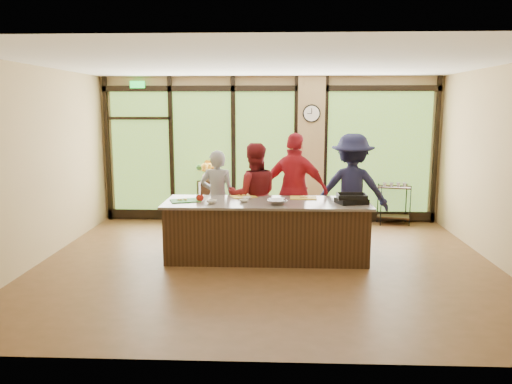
# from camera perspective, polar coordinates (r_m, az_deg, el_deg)

# --- Properties ---
(floor) EXTENTS (7.00, 7.00, 0.00)m
(floor) POSITION_cam_1_polar(r_m,az_deg,el_deg) (7.75, 1.16, -8.19)
(floor) COLOR #52381D
(floor) RESTS_ON ground
(ceiling) EXTENTS (7.00, 7.00, 0.00)m
(ceiling) POSITION_cam_1_polar(r_m,az_deg,el_deg) (7.40, 1.24, 14.50)
(ceiling) COLOR white
(ceiling) RESTS_ON back_wall
(back_wall) EXTENTS (7.00, 0.00, 7.00)m
(back_wall) POSITION_cam_1_polar(r_m,az_deg,el_deg) (10.41, 1.55, 4.84)
(back_wall) COLOR tan
(back_wall) RESTS_ON floor
(left_wall) EXTENTS (0.00, 6.00, 6.00)m
(left_wall) POSITION_cam_1_polar(r_m,az_deg,el_deg) (8.28, -23.84, 2.77)
(left_wall) COLOR tan
(left_wall) RESTS_ON floor
(right_wall) EXTENTS (0.00, 6.00, 6.00)m
(right_wall) POSITION_cam_1_polar(r_m,az_deg,el_deg) (8.14, 26.67, 2.46)
(right_wall) COLOR tan
(right_wall) RESTS_ON floor
(window_wall) EXTENTS (6.90, 0.12, 3.00)m
(window_wall) POSITION_cam_1_polar(r_m,az_deg,el_deg) (10.38, 2.45, 4.24)
(window_wall) COLOR tan
(window_wall) RESTS_ON floor
(island_base) EXTENTS (3.10, 1.00, 0.88)m
(island_base) POSITION_cam_1_polar(r_m,az_deg,el_deg) (7.92, 1.22, -4.49)
(island_base) COLOR black
(island_base) RESTS_ON floor
(countertop) EXTENTS (3.20, 1.10, 0.04)m
(countertop) POSITION_cam_1_polar(r_m,az_deg,el_deg) (7.82, 1.23, -1.22)
(countertop) COLOR #6D625A
(countertop) RESTS_ON island_base
(wall_clock) EXTENTS (0.36, 0.04, 0.36)m
(wall_clock) POSITION_cam_1_polar(r_m,az_deg,el_deg) (10.27, 6.37, 8.91)
(wall_clock) COLOR black
(wall_clock) RESTS_ON window_wall
(cook_left) EXTENTS (0.61, 0.41, 1.65)m
(cook_left) POSITION_cam_1_polar(r_m,az_deg,el_deg) (8.73, -4.42, -0.59)
(cook_left) COLOR gray
(cook_left) RESTS_ON floor
(cook_midleft) EXTENTS (0.95, 0.79, 1.79)m
(cook_midleft) POSITION_cam_1_polar(r_m,az_deg,el_deg) (8.50, -0.28, -0.38)
(cook_midleft) COLOR maroon
(cook_midleft) RESTS_ON floor
(cook_midright) EXTENTS (1.24, 0.87, 1.95)m
(cook_midright) POSITION_cam_1_polar(r_m,az_deg,el_deg) (8.56, 4.51, 0.23)
(cook_midright) COLOR #A61924
(cook_midright) RESTS_ON floor
(cook_right) EXTENTS (1.35, 0.90, 1.94)m
(cook_right) POSITION_cam_1_polar(r_m,az_deg,el_deg) (8.74, 10.90, 0.23)
(cook_right) COLOR black
(cook_right) RESTS_ON floor
(roasting_pan) EXTENTS (0.52, 0.46, 0.08)m
(roasting_pan) POSITION_cam_1_polar(r_m,az_deg,el_deg) (7.78, 10.87, -1.00)
(roasting_pan) COLOR black
(roasting_pan) RESTS_ON countertop
(mixing_bowl) EXTENTS (0.34, 0.34, 0.08)m
(mixing_bowl) POSITION_cam_1_polar(r_m,az_deg,el_deg) (7.58, 2.42, -1.13)
(mixing_bowl) COLOR silver
(mixing_bowl) RESTS_ON countertop
(cutting_board_left) EXTENTS (0.53, 0.46, 0.01)m
(cutting_board_left) POSITION_cam_1_polar(r_m,az_deg,el_deg) (7.92, -8.11, -0.97)
(cutting_board_left) COLOR #338D35
(cutting_board_left) RESTS_ON countertop
(cutting_board_center) EXTENTS (0.47, 0.41, 0.01)m
(cutting_board_center) POSITION_cam_1_polar(r_m,az_deg,el_deg) (8.21, -1.42, -0.51)
(cutting_board_center) COLOR gold
(cutting_board_center) RESTS_ON countertop
(cutting_board_right) EXTENTS (0.43, 0.33, 0.01)m
(cutting_board_right) POSITION_cam_1_polar(r_m,az_deg,el_deg) (8.12, 5.42, -0.66)
(cutting_board_right) COLOR gold
(cutting_board_right) RESTS_ON countertop
(prep_bowl_near) EXTENTS (0.19, 0.19, 0.05)m
(prep_bowl_near) POSITION_cam_1_polar(r_m,az_deg,el_deg) (7.67, -5.09, -1.12)
(prep_bowl_near) COLOR silver
(prep_bowl_near) RESTS_ON countertop
(prep_bowl_mid) EXTENTS (0.16, 0.16, 0.04)m
(prep_bowl_mid) POSITION_cam_1_polar(r_m,az_deg,el_deg) (7.74, -1.39, -1.01)
(prep_bowl_mid) COLOR silver
(prep_bowl_mid) RESTS_ON countertop
(prep_bowl_far) EXTENTS (0.18, 0.18, 0.03)m
(prep_bowl_far) POSITION_cam_1_polar(r_m,az_deg,el_deg) (8.00, -1.04, -0.69)
(prep_bowl_far) COLOR silver
(prep_bowl_far) RESTS_ON countertop
(red_ramekin) EXTENTS (0.13, 0.13, 0.09)m
(red_ramekin) POSITION_cam_1_polar(r_m,az_deg,el_deg) (7.87, -6.44, -0.71)
(red_ramekin) COLOR #9E180F
(red_ramekin) RESTS_ON countertop
(flower_stand) EXTENTS (0.55, 0.55, 0.86)m
(flower_stand) POSITION_cam_1_polar(r_m,az_deg,el_deg) (10.40, -5.37, -1.15)
(flower_stand) COLOR black
(flower_stand) RESTS_ON floor
(flower_vase) EXTENTS (0.33, 0.33, 0.29)m
(flower_vase) POSITION_cam_1_polar(r_m,az_deg,el_deg) (10.31, -5.42, 1.99)
(flower_vase) COLOR #9A8054
(flower_vase) RESTS_ON flower_stand
(bar_cart) EXTENTS (0.71, 0.51, 0.87)m
(bar_cart) POSITION_cam_1_polar(r_m,az_deg,el_deg) (10.57, 15.49, -0.79)
(bar_cart) COLOR black
(bar_cart) RESTS_ON floor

